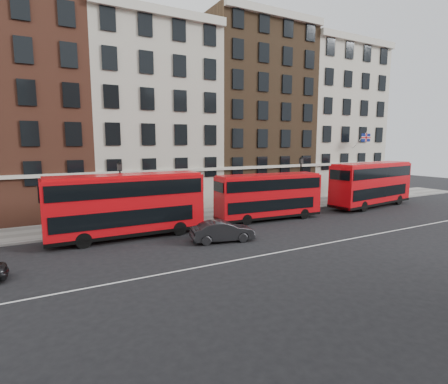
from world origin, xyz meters
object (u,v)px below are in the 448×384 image
bus_b (126,204)px  traffic_light (358,181)px  bus_c (268,195)px  bus_d (371,183)px  car_front (223,231)px

bus_b → traffic_light: size_ratio=3.39×
bus_c → bus_d: bearing=4.1°
bus_c → car_front: bearing=-144.9°
bus_b → bus_d: (26.13, -0.00, 0.05)m
bus_c → bus_d: size_ratio=0.86×
bus_b → car_front: bearing=-36.1°
bus_c → car_front: 8.19m
bus_b → bus_c: size_ratio=1.12×
bus_b → bus_c: 12.57m
bus_c → bus_b: bearing=-175.9°
bus_b → bus_d: 26.13m
bus_b → car_front: bus_b is taller
car_front → traffic_light: 22.58m
bus_b → traffic_light: 27.27m
bus_c → traffic_light: 14.81m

